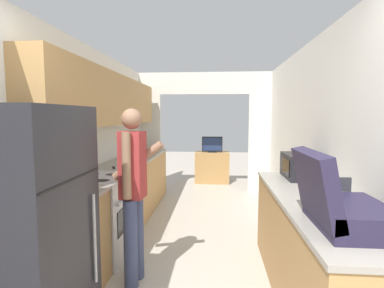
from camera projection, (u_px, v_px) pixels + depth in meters
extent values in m
cube|color=silver|center=(62.00, 149.00, 3.23)|extent=(0.06, 7.57, 2.50)
cube|color=#B2844C|center=(112.00, 100.00, 4.22)|extent=(0.32, 3.84, 0.70)
cube|color=silver|center=(331.00, 151.00, 3.00)|extent=(0.06, 7.57, 2.50)
cube|color=silver|center=(146.00, 143.00, 6.43)|extent=(0.65, 0.06, 2.05)
cube|color=silver|center=(264.00, 144.00, 6.23)|extent=(0.65, 0.06, 2.05)
cube|color=silver|center=(204.00, 83.00, 6.21)|extent=(3.16, 0.06, 0.45)
cube|color=#B2844C|center=(68.00, 244.00, 2.72)|extent=(0.60, 0.58, 0.89)
cube|color=gray|center=(66.00, 194.00, 2.67)|extent=(0.62, 0.59, 0.03)
cube|color=#B2844C|center=(136.00, 185.00, 5.00)|extent=(0.60, 2.51, 0.89)
cube|color=gray|center=(135.00, 158.00, 4.96)|extent=(0.62, 2.52, 0.03)
cube|color=#B2844C|center=(313.00, 253.00, 2.54)|extent=(0.60, 2.30, 0.89)
cube|color=gray|center=(315.00, 200.00, 2.50)|extent=(0.62, 2.32, 0.03)
cube|color=black|center=(22.00, 233.00, 1.97)|extent=(0.73, 0.80, 1.67)
cube|color=black|center=(74.00, 179.00, 1.91)|extent=(0.01, 0.77, 0.01)
cylinder|color=#99999E|center=(95.00, 239.00, 2.21)|extent=(0.02, 0.02, 0.67)
cube|color=#B7B7BC|center=(98.00, 217.00, 3.38)|extent=(0.62, 0.75, 0.92)
cube|color=black|center=(125.00, 218.00, 3.35)|extent=(0.01, 0.51, 0.28)
cylinder|color=#B7B7BC|center=(126.00, 198.00, 3.33)|extent=(0.02, 0.60, 0.02)
cube|color=#B7B7BC|center=(71.00, 170.00, 3.35)|extent=(0.04, 0.75, 0.14)
cylinder|color=#232328|center=(102.00, 181.00, 3.16)|extent=(0.16, 0.16, 0.01)
cylinder|color=#232328|center=(113.00, 175.00, 3.49)|extent=(0.16, 0.16, 0.01)
cylinder|color=#232328|center=(79.00, 180.00, 3.18)|extent=(0.16, 0.16, 0.01)
cylinder|color=#232328|center=(92.00, 174.00, 3.51)|extent=(0.16, 0.16, 0.01)
cylinder|color=#384266|center=(131.00, 244.00, 2.78)|extent=(0.14, 0.14, 0.84)
cylinder|color=#384266|center=(137.00, 237.00, 2.95)|extent=(0.14, 0.14, 0.84)
cube|color=maroon|center=(133.00, 165.00, 2.79)|extent=(0.23, 0.23, 0.63)
cylinder|color=#8C664C|center=(127.00, 166.00, 2.65)|extent=(0.09, 0.09, 0.60)
cylinder|color=#8C664C|center=(138.00, 161.00, 2.93)|extent=(0.54, 0.13, 0.41)
sphere|color=#8C664C|center=(132.00, 119.00, 2.75)|extent=(0.19, 0.19, 0.19)
cube|color=#231E38|center=(351.00, 216.00, 1.83)|extent=(0.41, 0.59, 0.15)
cube|color=#231E38|center=(316.00, 185.00, 1.83)|extent=(0.17, 0.59, 0.42)
cube|color=#2D2D33|center=(333.00, 184.00, 2.12)|extent=(0.25, 0.02, 0.10)
cube|color=black|center=(301.00, 166.00, 3.27)|extent=(0.35, 0.52, 0.26)
cube|color=black|center=(286.00, 167.00, 3.23)|extent=(0.01, 0.31, 0.18)
cube|color=#38383D|center=(281.00, 163.00, 3.46)|extent=(0.01, 0.10, 0.19)
cube|color=#B2844C|center=(212.00, 167.00, 7.16)|extent=(0.81, 0.42, 0.74)
cube|color=black|center=(212.00, 152.00, 7.09)|extent=(0.21, 0.16, 0.02)
cube|color=black|center=(212.00, 144.00, 7.07)|extent=(0.48, 0.04, 0.35)
cube|color=navy|center=(212.00, 144.00, 7.05)|extent=(0.44, 0.01, 0.31)
cube|color=#B7B7BC|center=(118.00, 166.00, 4.05)|extent=(0.13, 0.21, 0.00)
cube|color=black|center=(114.00, 168.00, 3.89)|extent=(0.07, 0.11, 0.02)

